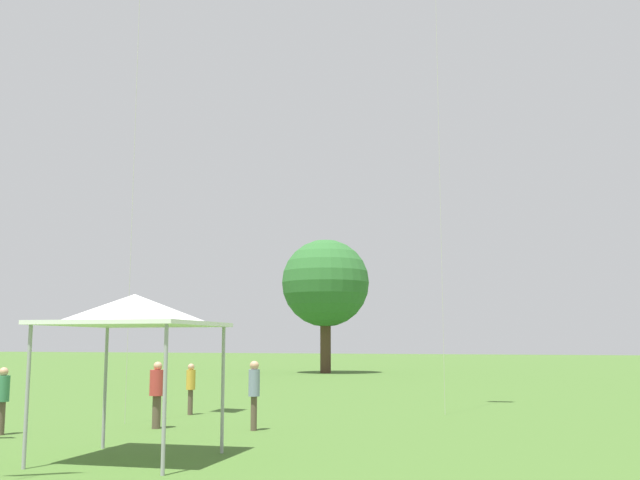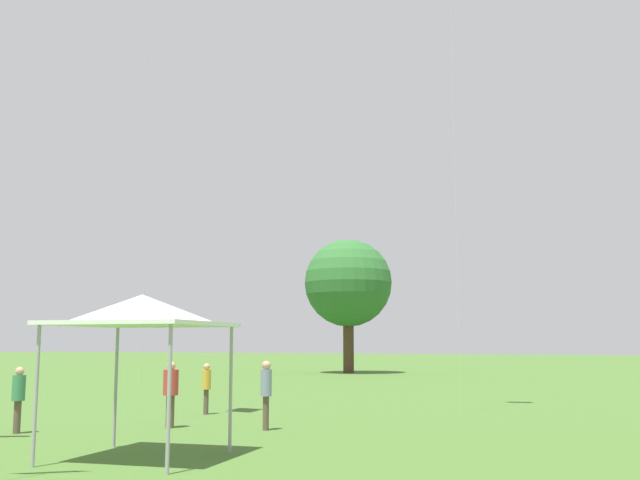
{
  "view_description": "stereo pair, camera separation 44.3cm",
  "coord_description": "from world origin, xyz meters",
  "px_view_note": "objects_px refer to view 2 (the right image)",
  "views": [
    {
      "loc": [
        4.71,
        -2.34,
        2.2
      ],
      "look_at": [
        0.17,
        8.32,
        3.8
      ],
      "focal_mm": 42.0,
      "sensor_mm": 36.0,
      "label": 1
    },
    {
      "loc": [
        5.11,
        -2.16,
        2.2
      ],
      "look_at": [
        0.17,
        8.32,
        3.8
      ],
      "focal_mm": 42.0,
      "sensor_mm": 36.0,
      "label": 2
    }
  ],
  "objects_px": {
    "canopy_tent": "(142,311)",
    "distant_tree_0": "(348,283)",
    "person_standing_4": "(171,389)",
    "person_standing_2": "(18,393)",
    "person_standing_3": "(206,383)",
    "person_standing_0": "(266,388)"
  },
  "relations": [
    {
      "from": "person_standing_4",
      "to": "distant_tree_0",
      "type": "distance_m",
      "value": 37.28
    },
    {
      "from": "person_standing_0",
      "to": "person_standing_3",
      "type": "bearing_deg",
      "value": -118.54
    },
    {
      "from": "person_standing_0",
      "to": "canopy_tent",
      "type": "bearing_deg",
      "value": 10.99
    },
    {
      "from": "person_standing_0",
      "to": "person_standing_3",
      "type": "xyz_separation_m",
      "value": [
        -3.82,
        2.98,
        -0.12
      ]
    },
    {
      "from": "person_standing_0",
      "to": "person_standing_4",
      "type": "height_order",
      "value": "person_standing_0"
    },
    {
      "from": "person_standing_2",
      "to": "person_standing_0",
      "type": "bearing_deg",
      "value": 52.66
    },
    {
      "from": "canopy_tent",
      "to": "person_standing_3",
      "type": "bearing_deg",
      "value": 115.7
    },
    {
      "from": "person_standing_4",
      "to": "canopy_tent",
      "type": "distance_m",
      "value": 5.67
    },
    {
      "from": "person_standing_2",
      "to": "person_standing_3",
      "type": "bearing_deg",
      "value": 98.38
    },
    {
      "from": "canopy_tent",
      "to": "distant_tree_0",
      "type": "xyz_separation_m",
      "value": [
        -12.69,
        40.12,
        3.86
      ]
    },
    {
      "from": "person_standing_4",
      "to": "distant_tree_0",
      "type": "xyz_separation_m",
      "value": [
        -10.0,
        35.46,
        5.67
      ]
    },
    {
      "from": "person_standing_0",
      "to": "canopy_tent",
      "type": "xyz_separation_m",
      "value": [
        0.14,
        -5.25,
        1.75
      ]
    },
    {
      "from": "person_standing_0",
      "to": "canopy_tent",
      "type": "height_order",
      "value": "canopy_tent"
    },
    {
      "from": "person_standing_0",
      "to": "person_standing_4",
      "type": "relative_size",
      "value": 1.02
    },
    {
      "from": "person_standing_2",
      "to": "canopy_tent",
      "type": "xyz_separation_m",
      "value": [
        5.36,
        -2.04,
        1.85
      ]
    },
    {
      "from": "person_standing_3",
      "to": "canopy_tent",
      "type": "distance_m",
      "value": 9.33
    },
    {
      "from": "person_standing_0",
      "to": "distant_tree_0",
      "type": "xyz_separation_m",
      "value": [
        -12.55,
        34.87,
        5.61
      ]
    },
    {
      "from": "person_standing_2",
      "to": "distant_tree_0",
      "type": "height_order",
      "value": "distant_tree_0"
    },
    {
      "from": "canopy_tent",
      "to": "distant_tree_0",
      "type": "bearing_deg",
      "value": 107.55
    },
    {
      "from": "person_standing_2",
      "to": "person_standing_4",
      "type": "xyz_separation_m",
      "value": [
        2.67,
        2.61,
        0.04
      ]
    },
    {
      "from": "person_standing_2",
      "to": "person_standing_4",
      "type": "height_order",
      "value": "person_standing_4"
    },
    {
      "from": "person_standing_3",
      "to": "person_standing_4",
      "type": "height_order",
      "value": "person_standing_4"
    }
  ]
}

